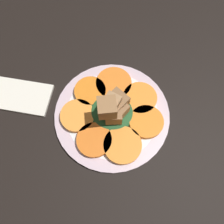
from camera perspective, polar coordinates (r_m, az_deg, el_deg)
table_slab at (r=56.75cm, az=-0.00°, el=-1.13°), size 120.00×120.00×2.00cm
plate at (r=55.33cm, az=-0.00°, el=-0.59°), size 29.00×29.00×1.05cm
carrot_slice_0 at (r=57.58cm, az=0.45°, el=7.44°), size 9.31×9.31×1.34cm
carrot_slice_1 at (r=56.81cm, az=-5.73°, el=5.40°), size 8.14×8.14×1.34cm
carrot_slice_2 at (r=54.53cm, az=-8.98°, el=-0.97°), size 8.50×8.50×1.34cm
carrot_slice_3 at (r=52.23cm, az=-4.67°, el=-7.29°), size 8.38×8.38×1.34cm
carrot_slice_4 at (r=51.84cm, az=2.76°, el=-8.64°), size 9.03×9.03×1.34cm
carrot_slice_5 at (r=53.98cm, az=8.93°, el=-2.55°), size 8.41×8.41×1.34cm
carrot_slice_6 at (r=56.14cm, az=7.27°, el=3.62°), size 8.68×8.68×1.34cm
center_pile at (r=51.48cm, az=0.21°, el=0.75°), size 11.17×10.06×9.98cm
fork at (r=57.01cm, az=2.53°, el=5.21°), size 16.99×7.21×0.40cm
napkin at (r=62.13cm, az=-22.48°, el=3.83°), size 14.99×9.00×0.80cm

